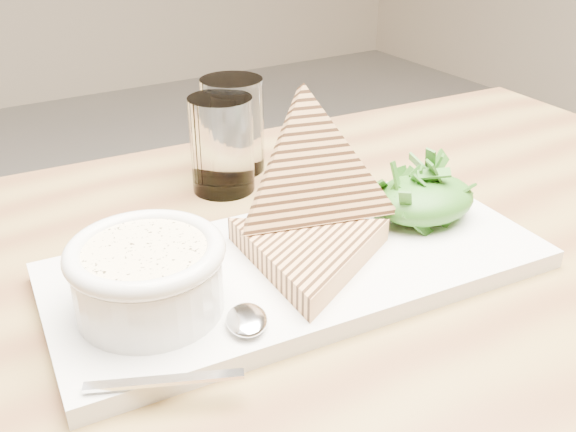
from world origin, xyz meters
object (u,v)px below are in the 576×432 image
platter (300,265)px  glass_far (233,125)px  glass_near (222,145)px  table_top (337,292)px  soup_bowl (149,284)px

platter → glass_far: glass_far is taller
platter → glass_near: bearing=83.8°
glass_far → glass_near: bearing=-129.1°
table_top → soup_bowl: 0.18m
platter → glass_far: bearing=76.5°
soup_bowl → glass_far: size_ratio=1.02×
platter → glass_far: 0.25m
glass_far → platter: bearing=-103.5°
soup_bowl → glass_near: glass_near is taller
table_top → platter: platter is taller
platter → glass_near: glass_near is taller
table_top → glass_near: bearing=92.1°
soup_bowl → glass_near: (0.16, 0.20, 0.01)m
table_top → platter: (-0.03, 0.02, 0.03)m
table_top → platter: 0.05m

